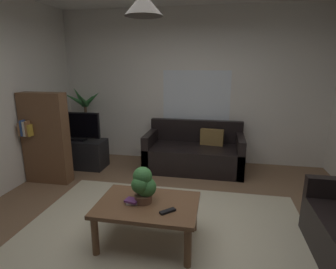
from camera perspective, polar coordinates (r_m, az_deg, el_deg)
floor at (r=3.17m, az=-1.08°, el=-20.29°), size 4.84×4.95×0.02m
rug at (r=3.01m, az=-1.93°, el=-22.19°), size 3.14×2.72×0.01m
wall_back at (r=5.10m, az=4.72°, el=9.79°), size 4.96×0.06×2.78m
window_pane at (r=5.08m, az=5.91°, el=7.57°), size 1.23×0.01×1.00m
couch_under_window at (r=4.82m, az=5.52°, el=-4.07°), size 1.67×0.82×0.82m
coffee_table at (r=2.87m, az=-4.27°, el=-15.28°), size 1.01×0.70×0.44m
book_on_table_0 at (r=2.85m, az=-7.51°, el=-13.80°), size 0.14×0.13×0.02m
book_on_table_1 at (r=2.83m, az=-7.57°, el=-13.52°), size 0.15×0.12×0.02m
remote_on_table_0 at (r=2.67m, az=-0.07°, el=-15.74°), size 0.15×0.15×0.02m
potted_plant_on_table at (r=2.80m, az=-5.18°, el=-10.36°), size 0.24×0.24×0.36m
tv_stand at (r=5.15m, az=-17.78°, el=-3.78°), size 0.90×0.44×0.50m
tv at (r=5.00m, az=-18.34°, el=1.67°), size 0.80×0.16×0.50m
potted_palm_corner at (r=5.52m, az=-16.69°, el=1.26°), size 0.77×0.91×1.41m
bookshelf_corner at (r=4.57m, az=-24.27°, el=-0.71°), size 0.70×0.31×1.40m
pendant_lamp at (r=2.55m, az=-5.16°, el=25.56°), size 0.33×0.33×0.58m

